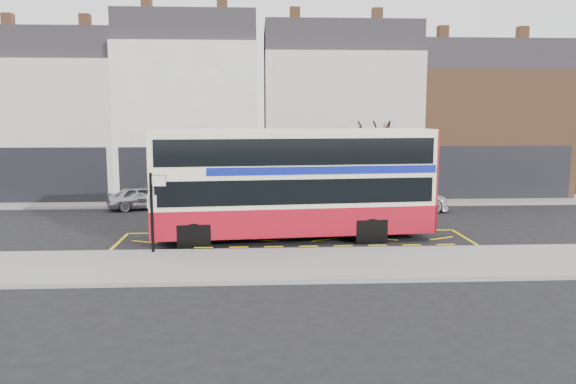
{
  "coord_description": "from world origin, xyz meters",
  "views": [
    {
      "loc": [
        -1.48,
        -20.44,
        5.09
      ],
      "look_at": [
        -0.26,
        2.0,
        1.9
      ],
      "focal_mm": 35.0,
      "sensor_mm": 36.0,
      "label": 1
    }
  ],
  "objects": [
    {
      "name": "terrace_far_left",
      "position": [
        -13.5,
        14.99,
        4.82
      ],
      "size": [
        8.0,
        8.01,
        10.8
      ],
      "color": "beige",
      "rests_on": "ground"
    },
    {
      "name": "far_pavement",
      "position": [
        0.0,
        11.0,
        0.07
      ],
      "size": [
        50.0,
        3.0,
        0.15
      ],
      "primitive_type": "cube",
      "color": "gray",
      "rests_on": "ground"
    },
    {
      "name": "road_markings",
      "position": [
        0.0,
        1.6,
        0.01
      ],
      "size": [
        14.0,
        3.4,
        0.01
      ],
      "primitive_type": null,
      "color": "yellow",
      "rests_on": "ground"
    },
    {
      "name": "kerb",
      "position": [
        0.0,
        -0.38,
        0.07
      ],
      "size": [
        40.0,
        0.15,
        0.15
      ],
      "primitive_type": "cube",
      "color": "gray",
      "rests_on": "ground"
    },
    {
      "name": "car_grey",
      "position": [
        -1.65,
        8.98,
        0.61
      ],
      "size": [
        3.72,
        1.33,
        1.22
      ],
      "primitive_type": "imported",
      "rotation": [
        0.0,
        0.0,
        1.56
      ],
      "color": "#3B3C42",
      "rests_on": "ground"
    },
    {
      "name": "terrace_green_shop",
      "position": [
        3.5,
        14.99,
        5.07
      ],
      "size": [
        9.0,
        8.01,
        11.3
      ],
      "color": "beige",
      "rests_on": "ground"
    },
    {
      "name": "bus_stop_post",
      "position": [
        -5.18,
        -0.63,
        1.87
      ],
      "size": [
        0.71,
        0.12,
        2.85
      ],
      "rotation": [
        0.0,
        0.0,
        -0.02
      ],
      "color": "black",
      "rests_on": "pavement"
    },
    {
      "name": "car_white",
      "position": [
        6.04,
        8.21,
        0.7
      ],
      "size": [
        4.96,
        2.32,
        1.4
      ],
      "primitive_type": "imported",
      "rotation": [
        0.0,
        0.0,
        1.49
      ],
      "color": "silver",
      "rests_on": "ground"
    },
    {
      "name": "terrace_left",
      "position": [
        -5.5,
        14.99,
        5.32
      ],
      "size": [
        8.0,
        8.01,
        11.8
      ],
      "color": "white",
      "rests_on": "ground"
    },
    {
      "name": "pavement",
      "position": [
        0.0,
        -2.3,
        0.07
      ],
      "size": [
        40.0,
        4.0,
        0.15
      ],
      "primitive_type": "cube",
      "color": "gray",
      "rests_on": "ground"
    },
    {
      "name": "car_silver",
      "position": [
        -7.57,
        9.39,
        0.63
      ],
      "size": [
        3.99,
        2.57,
        1.27
      ],
      "primitive_type": "imported",
      "rotation": [
        0.0,
        0.0,
        1.89
      ],
      "color": "#B2B2B7",
      "rests_on": "ground"
    },
    {
      "name": "terrace_right",
      "position": [
        12.5,
        14.99,
        4.57
      ],
      "size": [
        9.0,
        8.01,
        10.3
      ],
      "color": "brown",
      "rests_on": "ground"
    },
    {
      "name": "double_decker_bus",
      "position": [
        -0.03,
        1.76,
        2.34
      ],
      "size": [
        11.3,
        3.53,
        4.44
      ],
      "rotation": [
        0.0,
        0.0,
        0.09
      ],
      "color": "#FFF6C2",
      "rests_on": "ground"
    },
    {
      "name": "ground",
      "position": [
        0.0,
        0.0,
        0.0
      ],
      "size": [
        120.0,
        120.0,
        0.0
      ],
      "primitive_type": "plane",
      "color": "black",
      "rests_on": "ground"
    },
    {
      "name": "street_tree_right",
      "position": [
        4.99,
        10.5,
        4.06
      ],
      "size": [
        2.76,
        2.76,
        5.95
      ],
      "color": "#341E17",
      "rests_on": "ground"
    }
  ]
}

